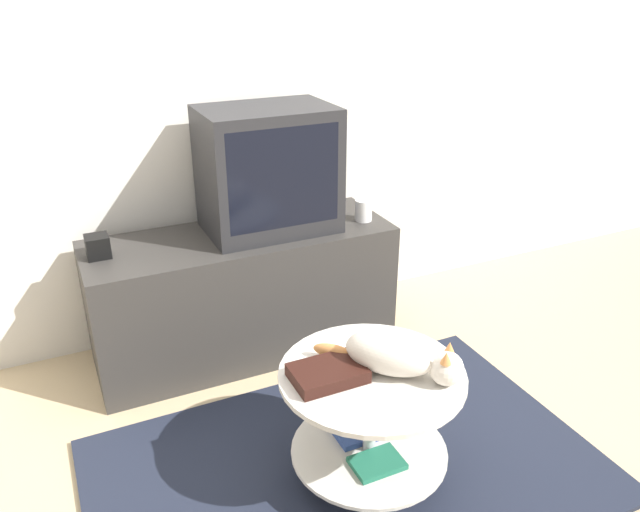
{
  "coord_description": "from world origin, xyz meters",
  "views": [
    {
      "loc": [
        -0.83,
        -1.53,
        1.66
      ],
      "look_at": [
        0.09,
        0.44,
        0.67
      ],
      "focal_mm": 35.0,
      "sensor_mm": 36.0,
      "label": 1
    }
  ],
  "objects_px": {
    "speaker": "(98,246)",
    "cat": "(398,355)",
    "dvd_box": "(328,373)",
    "tv": "(268,170)"
  },
  "relations": [
    {
      "from": "speaker",
      "to": "cat",
      "type": "bearing_deg",
      "value": -53.78
    },
    {
      "from": "tv",
      "to": "dvd_box",
      "type": "height_order",
      "value": "tv"
    },
    {
      "from": "dvd_box",
      "to": "cat",
      "type": "bearing_deg",
      "value": -16.85
    },
    {
      "from": "tv",
      "to": "cat",
      "type": "xyz_separation_m",
      "value": [
        0.03,
        -1.06,
        -0.33
      ]
    },
    {
      "from": "tv",
      "to": "cat",
      "type": "relative_size",
      "value": 1.47
    },
    {
      "from": "speaker",
      "to": "dvd_box",
      "type": "xyz_separation_m",
      "value": [
        0.56,
        -1.0,
        -0.15
      ]
    },
    {
      "from": "tv",
      "to": "speaker",
      "type": "distance_m",
      "value": 0.78
    },
    {
      "from": "speaker",
      "to": "cat",
      "type": "xyz_separation_m",
      "value": [
        0.78,
        -1.07,
        -0.1
      ]
    },
    {
      "from": "tv",
      "to": "dvd_box",
      "type": "distance_m",
      "value": 1.08
    },
    {
      "from": "speaker",
      "to": "dvd_box",
      "type": "height_order",
      "value": "speaker"
    }
  ]
}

